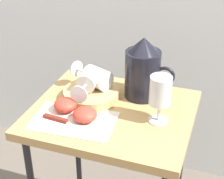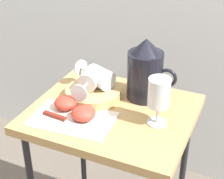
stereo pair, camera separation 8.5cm
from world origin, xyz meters
name	(u,v)px [view 2 (the right image)]	position (x,y,z in m)	size (l,w,h in m)	color
table	(112,128)	(0.00, 0.00, 0.62)	(0.54, 0.46, 0.69)	tan
linen_napkin	(73,119)	(-0.09, -0.10, 0.69)	(0.27, 0.17, 0.00)	silver
basket_tray	(93,94)	(-0.09, 0.05, 0.71)	(0.19, 0.19, 0.04)	tan
pitcher	(145,74)	(0.07, 0.13, 0.78)	(0.18, 0.12, 0.22)	black
wine_glass_upright	(159,95)	(0.16, -0.01, 0.80)	(0.07, 0.07, 0.16)	silver
wine_glass_tipped_near	(90,80)	(-0.10, 0.05, 0.76)	(0.07, 0.15, 0.07)	silver
wine_glass_tipped_far	(99,77)	(-0.08, 0.08, 0.76)	(0.17, 0.12, 0.07)	silver
apple_half_left	(66,103)	(-0.14, -0.06, 0.72)	(0.08, 0.08, 0.04)	#CC3D2D
apple_half_right	(83,113)	(-0.06, -0.09, 0.72)	(0.08, 0.08, 0.04)	#CC3D2D
knife	(65,120)	(-0.11, -0.12, 0.70)	(0.24, 0.04, 0.01)	silver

